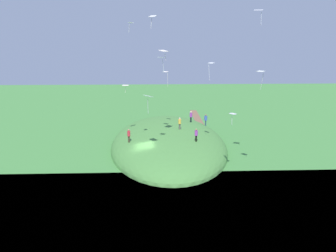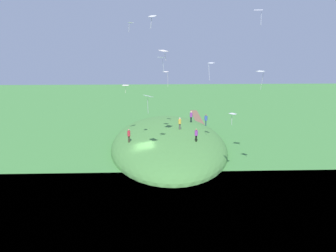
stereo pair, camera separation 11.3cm
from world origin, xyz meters
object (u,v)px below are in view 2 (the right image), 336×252
(person_walking_path, at_px, (191,115))
(kite_8, at_px, (164,51))
(kite_1, at_px, (259,11))
(kite_7, at_px, (148,97))
(kite_4, at_px, (233,114))
(kite_9, at_px, (161,59))
(person_on_hilltop, at_px, (196,133))
(person_watching_kites, at_px, (129,134))
(kite_2, at_px, (166,73))
(kite_5, at_px, (152,17))
(person_with_child, at_px, (206,119))
(kite_3, at_px, (126,86))
(kite_10, at_px, (211,65))
(kite_0, at_px, (261,73))
(kite_6, at_px, (130,23))
(person_near_shore, at_px, (180,122))

(person_walking_path, distance_m, kite_8, 16.58)
(kite_1, distance_m, kite_7, 14.58)
(kite_4, height_order, kite_9, kite_9)
(person_on_hilltop, height_order, kite_8, kite_8)
(person_watching_kites, relative_size, kite_2, 0.83)
(kite_5, relative_size, kite_7, 0.59)
(person_with_child, height_order, kite_3, kite_3)
(kite_3, xyz_separation_m, kite_10, (-7.20, -10.52, 3.28))
(person_watching_kites, relative_size, kite_4, 1.40)
(kite_8, distance_m, kite_10, 5.70)
(person_watching_kites, xyz_separation_m, kite_8, (-2.70, -4.45, 10.55))
(kite_8, bearing_deg, kite_1, -116.97)
(kite_2, xyz_separation_m, kite_7, (-11.09, 2.37, -1.60))
(person_on_hilltop, height_order, kite_10, kite_10)
(kite_4, bearing_deg, kite_8, 56.11)
(kite_0, height_order, kite_6, kite_6)
(person_near_shore, distance_m, kite_1, 19.17)
(kite_4, bearing_deg, kite_7, 76.38)
(kite_2, bearing_deg, kite_10, -149.97)
(person_with_child, bearing_deg, person_watching_kites, 134.59)
(kite_4, xyz_separation_m, kite_10, (4.75, 1.76, 4.95))
(person_near_shore, xyz_separation_m, kite_2, (2.13, 1.82, 6.53))
(person_walking_path, xyz_separation_m, person_on_hilltop, (-10.83, 0.44, -0.08))
(kite_9, xyz_separation_m, kite_10, (-2.54, -5.69, -0.56))
(person_near_shore, distance_m, kite_10, 10.92)
(kite_7, bearing_deg, kite_5, -171.46)
(kite_1, bearing_deg, kite_5, 98.86)
(kite_2, bearing_deg, kite_3, 103.49)
(person_with_child, bearing_deg, kite_8, 154.23)
(kite_6, xyz_separation_m, kite_10, (3.09, -9.04, -4.48))
(kite_4, xyz_separation_m, kite_5, (-1.61, 8.50, 9.89))
(kite_6, distance_m, kite_8, 5.61)
(person_watching_kites, bearing_deg, kite_1, 178.32)
(kite_1, distance_m, kite_4, 10.83)
(kite_1, bearing_deg, kite_7, 79.24)
(kite_7, bearing_deg, kite_2, -12.08)
(kite_2, bearing_deg, kite_5, 173.11)
(kite_5, bearing_deg, kite_9, -6.69)
(person_near_shore, relative_size, kite_5, 1.37)
(kite_0, height_order, kite_10, kite_10)
(kite_5, height_order, kite_8, kite_5)
(kite_0, relative_size, kite_8, 1.36)
(kite_0, height_order, kite_2, kite_0)
(person_near_shore, bearing_deg, kite_7, -136.85)
(person_walking_path, bearing_deg, kite_8, -55.53)
(person_with_child, xyz_separation_m, kite_2, (-4.67, 6.45, 7.58))
(kite_1, height_order, kite_9, kite_1)
(kite_6, bearing_deg, person_walking_path, -27.62)
(person_on_hilltop, bearing_deg, kite_9, 154.89)
(kite_0, relative_size, kite_2, 0.92)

